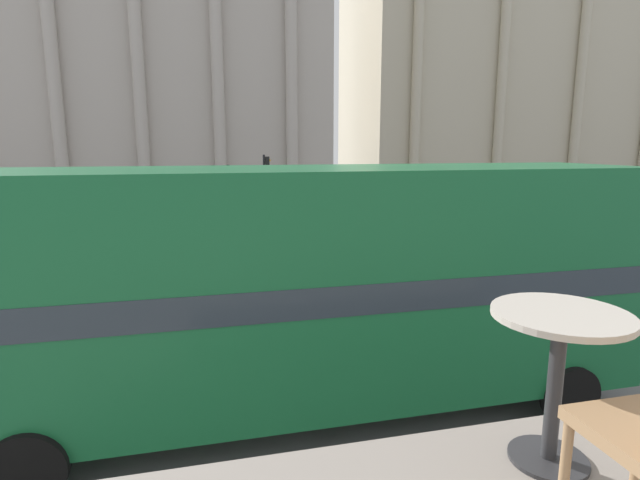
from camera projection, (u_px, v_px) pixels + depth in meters
The scene contains 13 objects.
double_decker_bus at pixel (314, 283), 8.20m from camera, with size 10.95×2.76×4.25m.
cafe_dining_table at pixel (558, 353), 2.24m from camera, with size 0.60×0.60×0.73m.
plaza_building_left at pixel (108, 49), 39.92m from camera, with size 35.31×11.97×24.35m.
plaza_building_right at pixel (499, 71), 54.20m from camera, with size 32.81×15.07×25.01m.
traffic_light_near at pixel (476, 230), 14.02m from camera, with size 0.42×0.24×3.44m.
traffic_light_mid at pixel (231, 201), 18.75m from camera, with size 0.42×0.24×3.88m.
traffic_light_far at pixel (266, 182), 26.52m from camera, with size 0.42×0.24×4.11m.
car_silver at pixel (203, 234), 22.20m from camera, with size 4.20×1.93×1.35m.
car_black at pixel (186, 224), 25.11m from camera, with size 4.20×1.93×1.35m.
pedestrian_white at pixel (552, 262), 15.44m from camera, with size 0.32×0.32×1.77m.
pedestrian_olive at pixel (94, 213), 27.55m from camera, with size 0.32×0.32×1.61m.
pedestrian_blue at pixel (39, 279), 13.63m from camera, with size 0.32×0.32×1.73m.
pedestrian_black at pixel (236, 201), 33.08m from camera, with size 0.32×0.32×1.65m.
Camera 1 is at (-0.73, -2.14, 4.59)m, focal length 28.00 mm.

